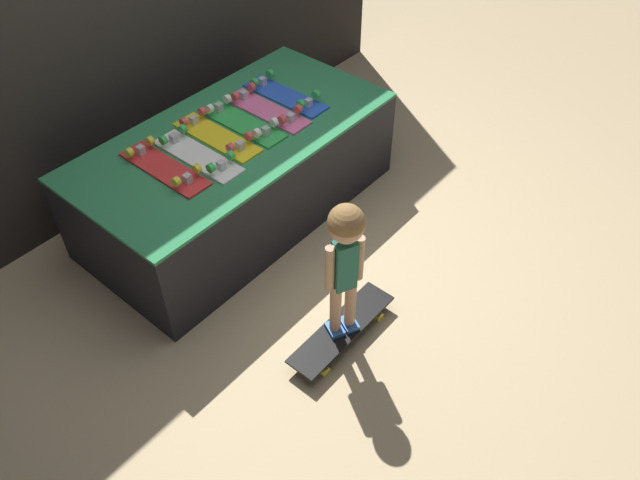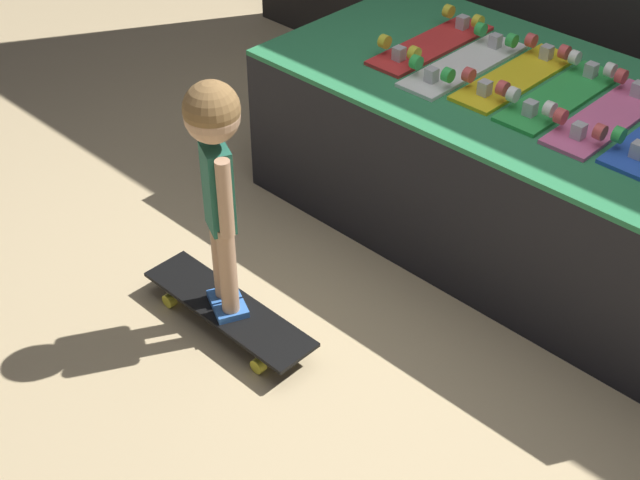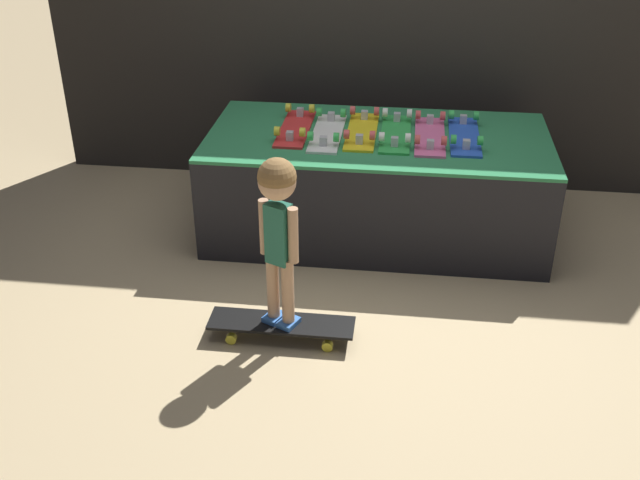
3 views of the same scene
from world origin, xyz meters
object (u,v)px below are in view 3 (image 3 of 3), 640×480
Objects in this scene: skateboard_on_floor at (281,325)px; skateboard_yellow_on_rack at (362,130)px; skateboard_pink_on_rack at (430,135)px; child at (278,212)px; skateboard_blue_on_rack at (464,135)px; skateboard_white_on_rack at (327,131)px; skateboard_red_on_rack at (295,127)px; skateboard_green_on_rack at (396,132)px.

skateboard_yellow_on_rack is at bearing 76.47° from skateboard_on_floor.
skateboard_on_floor is (-0.29, -1.20, -0.57)m from skateboard_yellow_on_rack.
child is at bearing -120.34° from skateboard_pink_on_rack.
skateboard_on_floor is at bearing -126.43° from skateboard_blue_on_rack.
skateboard_blue_on_rack is at bearing 7.61° from skateboard_pink_on_rack.
skateboard_blue_on_rack is (0.20, 0.03, 0.00)m from skateboard_pink_on_rack.
skateboard_white_on_rack is 1.15m from child.
skateboard_white_on_rack and skateboard_yellow_on_rack have the same top height.
skateboard_yellow_on_rack is 1.23m from child.
child is (-0.68, -1.17, 0.05)m from skateboard_pink_on_rack.
child is at bearing -84.88° from skateboard_red_on_rack.
skateboard_yellow_on_rack is at bearing -0.08° from skateboard_red_on_rack.
child is at bearing -103.53° from skateboard_yellow_on_rack.
skateboard_pink_on_rack is 1.47m from skateboard_on_floor.
skateboard_yellow_on_rack is at bearing 101.27° from child.
skateboard_pink_on_rack is 0.70× the size of child.
skateboard_red_on_rack reaches higher than skateboard_on_floor.
skateboard_green_on_rack and skateboard_pink_on_rack have the same top height.
child is (-0.09, -1.14, 0.05)m from skateboard_white_on_rack.
skateboard_white_on_rack is 1.00× the size of skateboard_blue_on_rack.
child reaches higher than skateboard_blue_on_rack.
skateboard_yellow_on_rack is at bearing 14.90° from skateboard_white_on_rack.
skateboard_pink_on_rack is 1.00× the size of skateboard_blue_on_rack.
skateboard_green_on_rack is 0.85× the size of skateboard_on_floor.
skateboard_white_on_rack is 0.20m from skateboard_yellow_on_rack.
skateboard_white_on_rack is 1.28m from skateboard_on_floor.
skateboard_blue_on_rack is 1.59m from skateboard_on_floor.
skateboard_on_floor is 0.83× the size of child.
skateboard_yellow_on_rack is 1.00× the size of skateboard_green_on_rack.
skateboard_white_on_rack is 1.00× the size of skateboard_yellow_on_rack.
skateboard_white_on_rack and skateboard_blue_on_rack have the same top height.
skateboard_red_on_rack and skateboard_pink_on_rack have the same top height.
skateboard_blue_on_rack is at bearing 3.57° from skateboard_white_on_rack.
skateboard_green_on_rack is at bearing 92.50° from child.
skateboard_blue_on_rack is 0.70× the size of child.
skateboard_red_on_rack and skateboard_green_on_rack have the same top height.
skateboard_pink_on_rack is at bearing -4.86° from skateboard_green_on_rack.
skateboard_red_on_rack is 1.00× the size of skateboard_green_on_rack.
child is at bearing -94.52° from skateboard_white_on_rack.
skateboard_pink_on_rack is (0.59, 0.02, 0.00)m from skateboard_white_on_rack.
skateboard_green_on_rack is (0.59, -0.01, 0.00)m from skateboard_red_on_rack.
skateboard_yellow_on_rack is 0.70× the size of child.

